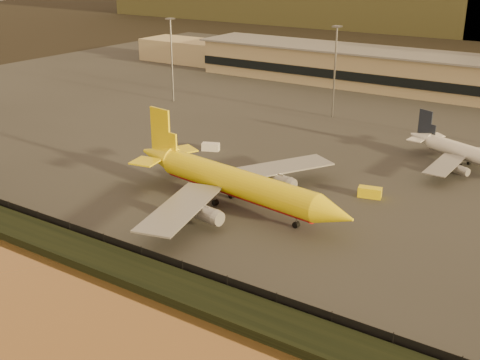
# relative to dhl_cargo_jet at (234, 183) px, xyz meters

# --- Properties ---
(ground) EXTENTS (900.00, 900.00, 0.00)m
(ground) POSITION_rel_dhl_cargo_jet_xyz_m (-2.09, -12.33, -4.74)
(ground) COLOR black
(ground) RESTS_ON ground
(embankment) EXTENTS (320.00, 7.00, 1.40)m
(embankment) POSITION_rel_dhl_cargo_jet_xyz_m (-2.09, -29.33, -4.04)
(embankment) COLOR black
(embankment) RESTS_ON ground
(tarmac) EXTENTS (320.00, 220.00, 0.20)m
(tarmac) POSITION_rel_dhl_cargo_jet_xyz_m (-2.09, 82.67, -4.64)
(tarmac) COLOR #2D2D2D
(tarmac) RESTS_ON ground
(perimeter_fence) EXTENTS (300.00, 0.05, 2.20)m
(perimeter_fence) POSITION_rel_dhl_cargo_jet_xyz_m (-2.09, -25.33, -3.44)
(perimeter_fence) COLOR black
(perimeter_fence) RESTS_ON tarmac
(terminal_building) EXTENTS (202.00, 25.00, 12.60)m
(terminal_building) POSITION_rel_dhl_cargo_jet_xyz_m (-16.61, 113.22, 1.50)
(terminal_building) COLOR tan
(terminal_building) RESTS_ON tarmac
(apron_light_masts) EXTENTS (152.20, 12.20, 25.40)m
(apron_light_masts) POSITION_rel_dhl_cargo_jet_xyz_m (12.91, 62.67, 10.96)
(apron_light_masts) COLOR slate
(apron_light_masts) RESTS_ON tarmac
(dhl_cargo_jet) EXTENTS (50.94, 49.44, 15.22)m
(dhl_cargo_jet) POSITION_rel_dhl_cargo_jet_xyz_m (0.00, 0.00, 0.00)
(dhl_cargo_jet) COLOR yellow
(dhl_cargo_jet) RESTS_ON tarmac
(white_narrowbody_jet) EXTENTS (33.46, 31.60, 10.09)m
(white_narrowbody_jet) POSITION_rel_dhl_cargo_jet_xyz_m (31.82, 45.48, -1.53)
(white_narrowbody_jet) COLOR white
(white_narrowbody_jet) RESTS_ON tarmac
(gse_vehicle_yellow) EXTENTS (4.76, 2.96, 1.99)m
(gse_vehicle_yellow) POSITION_rel_dhl_cargo_jet_xyz_m (19.51, 17.78, -3.55)
(gse_vehicle_yellow) COLOR yellow
(gse_vehicle_yellow) RESTS_ON tarmac
(gse_vehicle_white) EXTENTS (4.48, 3.24, 1.84)m
(gse_vehicle_white) POSITION_rel_dhl_cargo_jet_xyz_m (-23.00, 24.02, -3.63)
(gse_vehicle_white) COLOR white
(gse_vehicle_white) RESTS_ON tarmac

